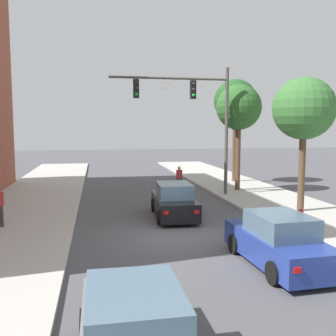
% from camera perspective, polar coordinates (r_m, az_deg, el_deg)
% --- Properties ---
extents(ground_plane, '(120.00, 120.00, 0.00)m').
position_cam_1_polar(ground_plane, '(14.99, 1.59, -9.98)').
color(ground_plane, '#4C4C51').
extents(sidewalk_right, '(5.00, 60.00, 0.15)m').
position_cam_1_polar(sidewalk_right, '(17.49, 23.10, -7.88)').
color(sidewalk_right, '#B2AFA8').
rests_on(sidewalk_right, ground).
extents(traffic_signal_mast, '(7.00, 0.38, 7.50)m').
position_cam_1_polar(traffic_signal_mast, '(22.66, 3.92, 9.10)').
color(traffic_signal_mast, '#514C47').
rests_on(traffic_signal_mast, sidewalk_right).
extents(car_lead_black, '(1.99, 4.31, 1.60)m').
position_cam_1_polar(car_lead_black, '(17.80, 0.89, -5.03)').
color(car_lead_black, black).
rests_on(car_lead_black, ground).
extents(car_following_blue, '(1.98, 4.31, 1.60)m').
position_cam_1_polar(car_following_blue, '(12.11, 16.03, -10.55)').
color(car_following_blue, navy).
rests_on(car_following_blue, ground).
extents(pedestrian_crossing_road, '(0.36, 0.22, 1.64)m').
position_cam_1_polar(pedestrian_crossing_road, '(25.00, 1.68, -1.40)').
color(pedestrian_crossing_road, brown).
rests_on(pedestrian_crossing_road, ground).
extents(fire_hydrant, '(0.48, 0.24, 0.72)m').
position_cam_1_polar(fire_hydrant, '(16.50, 19.09, -7.01)').
color(fire_hydrant, red).
rests_on(fire_hydrant, sidewalk_right).
extents(street_tree_nearest, '(2.93, 2.93, 6.35)m').
position_cam_1_polar(street_tree_nearest, '(19.30, 19.55, 8.20)').
color(street_tree_nearest, brown).
rests_on(street_tree_nearest, sidewalk_right).
extents(street_tree_second, '(2.87, 2.87, 6.71)m').
position_cam_1_polar(street_tree_second, '(24.95, 10.48, 8.74)').
color(street_tree_second, brown).
rests_on(street_tree_second, sidewalk_right).
extents(street_tree_third, '(3.14, 3.14, 7.53)m').
position_cam_1_polar(street_tree_third, '(29.01, 9.97, 9.70)').
color(street_tree_third, brown).
rests_on(street_tree_third, sidewalk_right).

